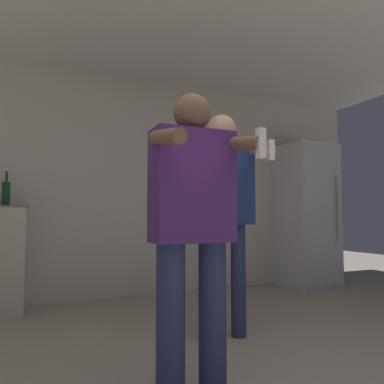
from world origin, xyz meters
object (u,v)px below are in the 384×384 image
Objects in this scene: refrigerator at (306,215)px; person_man_side at (223,197)px; person_woman_foreground at (193,224)px; bottle_short_whiskey at (6,193)px.

refrigerator is 2.50m from person_man_side.
person_man_side is at bearing 50.98° from person_woman_foreground.
bottle_short_whiskey is 2.17m from person_man_side.
person_man_side is (-2.07, -1.40, 0.12)m from refrigerator.
person_woman_foreground is 0.97m from person_man_side.
bottle_short_whiskey is at bearing 177.83° from refrigerator.
person_woman_foreground is at bearing -141.23° from refrigerator.
person_woman_foreground is (0.93, -2.28, -0.27)m from bottle_short_whiskey.
person_man_side reaches higher than person_woman_foreground.
bottle_short_whiskey is 0.22× the size of person_woman_foreground.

